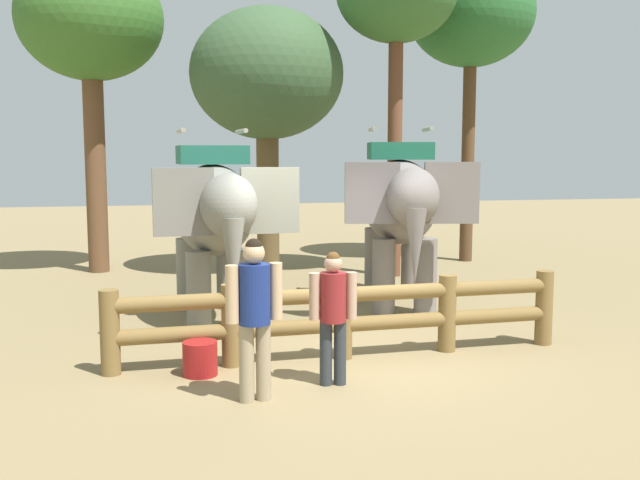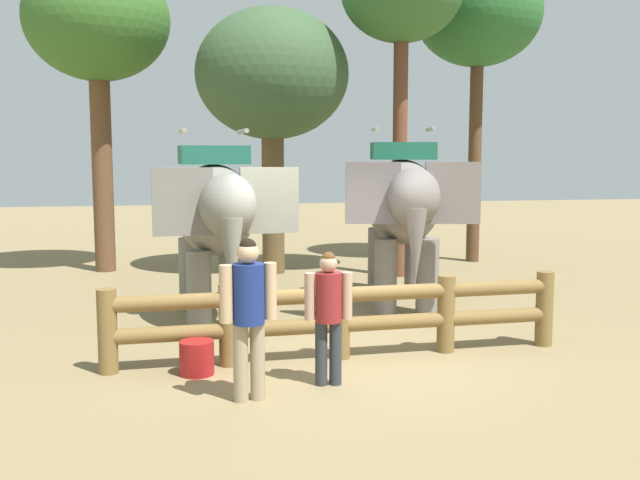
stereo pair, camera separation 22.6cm
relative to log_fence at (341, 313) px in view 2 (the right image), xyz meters
The scene contains 10 objects.
ground_plane 0.61m from the log_fence, 90.00° to the right, with size 60.00×60.00×0.00m, color olive.
log_fence is the anchor object (origin of this frame).
elephant_near_left 3.03m from the log_fence, 122.04° to the left, with size 2.04×3.59×3.07m.
elephant_center 3.69m from the log_fence, 59.54° to the left, with size 2.25×3.75×3.15m.
tourist_woman_in_black 1.99m from the log_fence, 133.33° to the right, with size 0.62×0.40×1.79m.
tourist_man_in_blue 1.15m from the log_fence, 109.87° to the right, with size 0.55×0.33×1.57m.
tree_far_left 10.16m from the log_fence, 115.21° to the left, with size 3.19×3.19×7.01m.
tree_far_right 7.99m from the log_fence, 90.10° to the left, with size 3.38×3.38×5.87m.
tree_deep_back 10.85m from the log_fence, 57.02° to the left, with size 3.06×3.06×7.39m.
feed_bucket 1.95m from the log_fence, 169.14° to the right, with size 0.42×0.42×0.42m.
Camera 2 is at (-2.00, -9.00, 2.68)m, focal length 40.60 mm.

